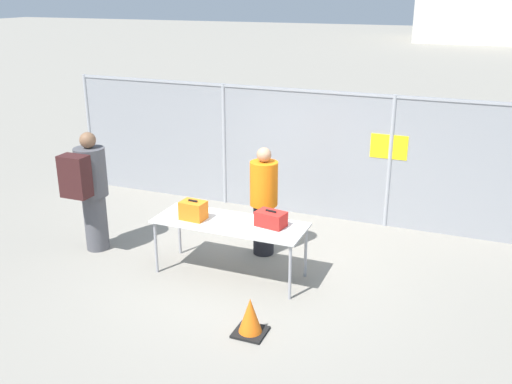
{
  "coord_description": "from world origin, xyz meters",
  "views": [
    {
      "loc": [
        2.83,
        -6.7,
        3.79
      ],
      "look_at": [
        -0.06,
        0.4,
        1.05
      ],
      "focal_mm": 40.0,
      "sensor_mm": 36.0,
      "label": 1
    }
  ],
  "objects_px": {
    "inspection_table": "(230,226)",
    "traffic_cone": "(250,318)",
    "traveler_hooded": "(90,188)",
    "suitcase_orange": "(193,210)",
    "utility_trailer": "(457,178)",
    "suitcase_red": "(271,219)",
    "security_worker_near": "(264,200)"
  },
  "relations": [
    {
      "from": "suitcase_orange",
      "to": "security_worker_near",
      "type": "bearing_deg",
      "value": 52.77
    },
    {
      "from": "suitcase_orange",
      "to": "suitcase_red",
      "type": "xyz_separation_m",
      "value": [
        1.08,
        0.17,
        -0.03
      ]
    },
    {
      "from": "suitcase_orange",
      "to": "traffic_cone",
      "type": "relative_size",
      "value": 0.77
    },
    {
      "from": "suitcase_red",
      "to": "traveler_hooded",
      "type": "distance_m",
      "value": 2.83
    },
    {
      "from": "security_worker_near",
      "to": "suitcase_orange",
      "type": "bearing_deg",
      "value": 34.42
    },
    {
      "from": "inspection_table",
      "to": "utility_trailer",
      "type": "bearing_deg",
      "value": 58.32
    },
    {
      "from": "inspection_table",
      "to": "suitcase_orange",
      "type": "bearing_deg",
      "value": -170.39
    },
    {
      "from": "traffic_cone",
      "to": "utility_trailer",
      "type": "bearing_deg",
      "value": 71.49
    },
    {
      "from": "inspection_table",
      "to": "traffic_cone",
      "type": "bearing_deg",
      "value": -56.61
    },
    {
      "from": "inspection_table",
      "to": "security_worker_near",
      "type": "height_order",
      "value": "security_worker_near"
    },
    {
      "from": "traveler_hooded",
      "to": "inspection_table",
      "type": "bearing_deg",
      "value": -15.07
    },
    {
      "from": "inspection_table",
      "to": "suitcase_red",
      "type": "bearing_deg",
      "value": 8.74
    },
    {
      "from": "inspection_table",
      "to": "security_worker_near",
      "type": "xyz_separation_m",
      "value": [
        0.18,
        0.82,
        0.12
      ]
    },
    {
      "from": "suitcase_orange",
      "to": "traveler_hooded",
      "type": "distance_m",
      "value": 1.75
    },
    {
      "from": "traveler_hooded",
      "to": "suitcase_red",
      "type": "bearing_deg",
      "value": -13.58
    },
    {
      "from": "inspection_table",
      "to": "traffic_cone",
      "type": "relative_size",
      "value": 4.57
    },
    {
      "from": "traveler_hooded",
      "to": "security_worker_near",
      "type": "bearing_deg",
      "value": 3.27
    },
    {
      "from": "suitcase_orange",
      "to": "traffic_cone",
      "type": "distance_m",
      "value": 1.9
    },
    {
      "from": "utility_trailer",
      "to": "traffic_cone",
      "type": "height_order",
      "value": "utility_trailer"
    },
    {
      "from": "utility_trailer",
      "to": "suitcase_orange",
      "type": "bearing_deg",
      "value": -125.72
    },
    {
      "from": "inspection_table",
      "to": "traveler_hooded",
      "type": "xyz_separation_m",
      "value": [
        -2.26,
        -0.06,
        0.27
      ]
    },
    {
      "from": "traveler_hooded",
      "to": "security_worker_near",
      "type": "height_order",
      "value": "traveler_hooded"
    },
    {
      "from": "traveler_hooded",
      "to": "utility_trailer",
      "type": "height_order",
      "value": "traveler_hooded"
    },
    {
      "from": "suitcase_orange",
      "to": "suitcase_red",
      "type": "distance_m",
      "value": 1.09
    },
    {
      "from": "inspection_table",
      "to": "suitcase_orange",
      "type": "xyz_separation_m",
      "value": [
        -0.51,
        -0.09,
        0.18
      ]
    },
    {
      "from": "suitcase_orange",
      "to": "suitcase_red",
      "type": "bearing_deg",
      "value": 9.15
    },
    {
      "from": "suitcase_orange",
      "to": "inspection_table",
      "type": "bearing_deg",
      "value": 9.61
    },
    {
      "from": "traveler_hooded",
      "to": "utility_trailer",
      "type": "relative_size",
      "value": 0.42
    },
    {
      "from": "suitcase_orange",
      "to": "utility_trailer",
      "type": "distance_m",
      "value": 5.53
    },
    {
      "from": "inspection_table",
      "to": "suitcase_orange",
      "type": "relative_size",
      "value": 5.96
    },
    {
      "from": "suitcase_orange",
      "to": "suitcase_red",
      "type": "height_order",
      "value": "suitcase_orange"
    },
    {
      "from": "inspection_table",
      "to": "traffic_cone",
      "type": "height_order",
      "value": "inspection_table"
    }
  ]
}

